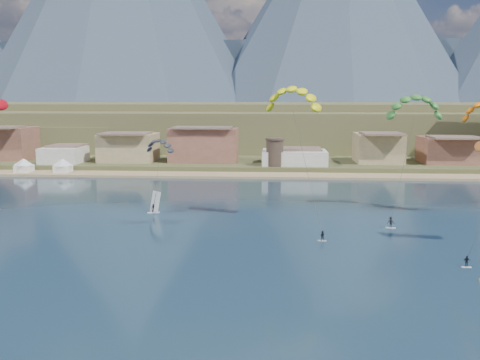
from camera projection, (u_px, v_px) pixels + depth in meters
The scene contains 12 objects.
ground at pixel (218, 329), 52.98m from camera, with size 2400.00×2400.00×0.00m, color #0D2130.
beach at pixel (257, 175), 157.52m from camera, with size 2200.00×12.00×0.90m.
land at pixel (272, 119), 605.46m from camera, with size 2200.00×900.00×4.00m.
foothills at pixel (310, 125), 279.47m from camera, with size 940.00×210.00×18.00m.
mountain_ridge at pixel (265, 16), 844.18m from camera, with size 2060.00×480.00×400.00m.
town at pixel (136, 144), 174.85m from camera, with size 400.00×24.00×12.00m.
watchtower at pixel (275, 152), 164.16m from camera, with size 5.82×5.82×8.60m.
beach_tents at pixel (3, 162), 162.15m from camera, with size 43.40×6.40×5.00m.
kitesurfer_yellow at pixel (293, 96), 94.85m from camera, with size 11.21×16.26×26.58m.
kitesurfer_green at pixel (415, 104), 104.49m from camera, with size 13.09×16.72×25.92m.
distant_kite_dark at pixel (160, 143), 129.78m from camera, with size 8.15×6.85×14.75m.
windsurfer at pixel (154, 206), 106.83m from camera, with size 2.48×2.73×4.26m.
Camera 1 is at (5.60, -49.95, 22.36)m, focal length 40.52 mm.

